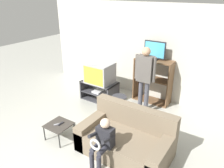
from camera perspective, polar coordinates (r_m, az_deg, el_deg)
The scene contains 13 objects.
ground_plane at distance 4.30m, azimuth -15.83°, elevation -19.96°, with size 18.00×18.00×0.00m, color #ADADA3.
wall_back at distance 6.21m, azimuth 8.10°, elevation 8.47°, with size 6.40×0.06×2.60m.
tv_stand at distance 6.16m, azimuth -3.30°, elevation -1.77°, with size 0.97×0.57×0.53m.
television_main at distance 5.93m, azimuth -3.24°, elevation 2.91°, with size 0.70×0.59×0.55m.
media_shelf at distance 6.02m, azimuth 10.57°, elevation 0.90°, with size 1.01×0.40×1.21m.
television_flat at distance 5.77m, azimuth 11.09°, elevation 8.49°, with size 0.57×0.20×0.48m.
folding_stool at distance 5.20m, azimuth 1.89°, elevation -4.24°, with size 0.40×0.42×0.58m.
snack_table at distance 4.70m, azimuth -13.70°, elevation -10.57°, with size 0.48×0.48×0.35m.
remote_control_black at distance 4.68m, azimuth -13.19°, elevation -10.03°, with size 0.04×0.14×0.02m, color #232328.
remote_control_white at distance 4.67m, azimuth -14.11°, elevation -10.19°, with size 0.04×0.14×0.02m, color gray.
couch at distance 4.28m, azimuth 3.72°, elevation -14.22°, with size 1.70×0.96×0.85m.
person_standing_adult at distance 5.26m, azimuth 8.58°, elevation 2.54°, with size 0.53×0.20×1.69m.
person_seated_child at distance 3.80m, azimuth -2.47°, elevation -14.52°, with size 0.33×0.43×0.94m.
Camera 1 is at (2.56, -1.87, 2.90)m, focal length 35.00 mm.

